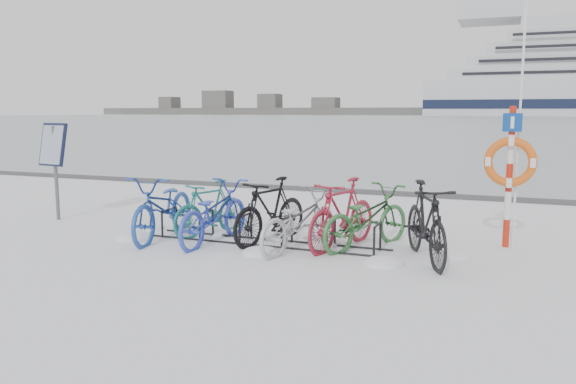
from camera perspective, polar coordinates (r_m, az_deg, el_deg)
name	(u,v)px	position (r m, az deg, el deg)	size (l,w,h in m)	color
ground	(266,244)	(9.03, -2.25, -5.25)	(900.00, 900.00, 0.00)	white
ice_sheet	(492,118)	(163.11, 20.05, 7.04)	(400.00, 298.00, 0.02)	#A1ADB6
quay_edge	(357,191)	(14.53, 7.01, 0.06)	(400.00, 0.25, 0.10)	#3F3F42
bike_rack	(266,233)	(8.99, -2.26, -4.14)	(4.00, 0.48, 0.46)	black
info_board	(53,150)	(11.70, -22.72, 3.91)	(0.65, 0.32, 1.88)	#595B5E
lifebuoy_station	(510,162)	(9.19, 21.67, 2.82)	(0.76, 0.22, 3.97)	#B5200E
shoreline	(249,109)	(295.99, -4.01, 8.39)	(180.00, 12.00, 9.50)	#4A4A4A
bike_0	(164,205)	(9.59, -12.47, -1.27)	(0.74, 2.12, 1.11)	#21489E
bike_1	(210,206)	(9.73, -7.91, -1.45)	(0.45, 1.60, 0.96)	#1F7370
bike_2	(214,211)	(9.11, -7.54, -1.91)	(0.68, 1.95, 1.02)	#2E43BC
bike_3	(271,209)	(9.08, -1.79, -1.71)	(0.51, 1.79, 1.08)	black
bike_4	(299,219)	(8.52, 1.10, -2.73)	(0.65, 1.85, 0.97)	#A9ACB0
bike_5	(343,212)	(8.72, 5.56, -2.04)	(0.52, 1.85, 1.11)	maroon
bike_6	(366,215)	(8.78, 7.96, -2.37)	(0.67, 1.91, 1.00)	#2F6B35
bike_7	(426,220)	(8.16, 13.84, -2.80)	(0.54, 1.93, 1.16)	black
snow_drifts	(272,247)	(8.79, -1.64, -5.63)	(5.63, 1.67, 0.21)	white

